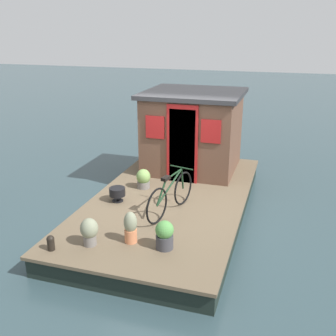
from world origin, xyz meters
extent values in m
plane|color=#2D4247|center=(0.00, 0.00, 0.00)|extent=(60.00, 60.00, 0.00)
cube|color=brown|center=(0.00, 0.00, 0.38)|extent=(5.96, 3.11, 0.06)
cube|color=black|center=(0.00, 0.00, 0.18)|extent=(5.84, 3.05, 0.35)
cube|color=brown|center=(1.88, 0.00, 1.34)|extent=(1.99, 2.14, 1.84)
cube|color=#28282B|center=(1.88, 0.00, 2.31)|extent=(2.19, 2.34, 0.10)
cube|color=#19334C|center=(0.86, 0.00, 1.26)|extent=(0.04, 0.60, 1.70)
cube|color=maroon|center=(0.86, 0.00, 1.31)|extent=(0.03, 0.72, 1.80)
cube|color=maroon|center=(0.86, -0.64, 1.66)|extent=(0.03, 0.44, 0.52)
cube|color=maroon|center=(0.86, 0.64, 1.66)|extent=(0.03, 0.44, 0.52)
torus|color=black|center=(-0.30, -0.35, 0.75)|extent=(0.67, 0.20, 0.68)
torus|color=black|center=(-1.25, -0.12, 0.75)|extent=(0.67, 0.20, 0.68)
cylinder|color=black|center=(-0.81, -0.23, 0.97)|extent=(0.90, 0.25, 0.47)
cylinder|color=black|center=(-0.66, -0.26, 1.17)|extent=(0.58, 0.17, 0.06)
cylinder|color=black|center=(-1.10, -0.16, 0.96)|extent=(0.34, 0.12, 0.43)
cylinder|color=black|center=(-0.34, -0.34, 0.97)|extent=(0.12, 0.06, 0.44)
cube|color=black|center=(-0.95, -0.19, 1.19)|extent=(0.22, 0.14, 0.06)
cylinder|color=black|center=(-0.38, -0.33, 1.22)|extent=(0.14, 0.49, 0.02)
cylinder|color=slate|center=(-2.31, 0.68, 0.50)|extent=(0.21, 0.21, 0.18)
ellipsoid|color=gray|center=(-2.31, 0.68, 0.71)|extent=(0.29, 0.29, 0.35)
cylinder|color=slate|center=(0.26, 0.72, 0.49)|extent=(0.28, 0.28, 0.15)
ellipsoid|color=#70934C|center=(0.26, 0.72, 0.68)|extent=(0.31, 0.31, 0.34)
cylinder|color=#38383D|center=(-2.04, -0.52, 0.53)|extent=(0.29, 0.29, 0.23)
sphere|color=#4C8942|center=(-2.04, -0.52, 0.75)|extent=(0.30, 0.30, 0.30)
cylinder|color=#C6754C|center=(-2.02, 0.08, 0.53)|extent=(0.21, 0.21, 0.23)
ellipsoid|color=gray|center=(-2.02, 0.08, 0.77)|extent=(0.22, 0.22, 0.37)
cylinder|color=black|center=(-0.58, 0.97, 0.63)|extent=(0.33, 0.33, 0.17)
cylinder|color=black|center=(-0.58, 0.97, 0.48)|extent=(0.04, 0.04, 0.13)
cylinder|color=black|center=(-0.58, 0.97, 0.42)|extent=(0.23, 0.23, 0.02)
cylinder|color=black|center=(-2.64, 1.20, 0.51)|extent=(0.12, 0.12, 0.20)
sphere|color=black|center=(-2.64, 1.20, 0.61)|extent=(0.12, 0.12, 0.12)
camera|label=1|loc=(-7.38, -2.25, 3.80)|focal=42.28mm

